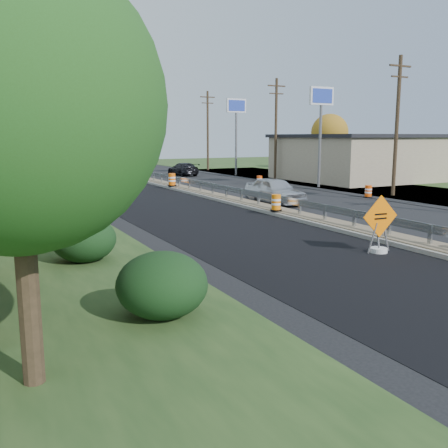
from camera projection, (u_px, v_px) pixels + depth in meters
name	position (u px, v px, depth m)	size (l,w,h in m)	color
ground	(354.00, 231.00, 21.62)	(140.00, 140.00, 0.00)	black
milled_overlay	(174.00, 209.00, 28.40)	(7.20, 120.00, 0.01)	black
median	(258.00, 206.00, 28.61)	(1.60, 55.00, 0.23)	gray
guardrail	(250.00, 194.00, 29.38)	(0.10, 46.15, 0.72)	silver
retail_building_near	(381.00, 156.00, 48.21)	(18.50, 12.50, 4.27)	tan
pylon_sign_mid	(321.00, 105.00, 39.24)	(2.20, 0.30, 7.90)	slate
pylon_sign_north	(236.00, 113.00, 51.50)	(2.20, 0.30, 7.90)	slate
utility_pole_smid	(397.00, 123.00, 33.83)	(1.90, 0.26, 9.40)	#473523
utility_pole_nmid	(276.00, 127.00, 46.96)	(1.90, 0.26, 9.40)	#473523
utility_pole_north	(208.00, 129.00, 60.10)	(1.90, 0.26, 9.40)	#473523
hedge_south	(162.00, 284.00, 11.28)	(2.09, 2.09, 1.52)	black
hedge_mid	(84.00, 239.00, 16.31)	(2.09, 2.09, 1.52)	black
hedge_north	(67.00, 213.00, 21.79)	(2.09, 2.09, 1.52)	black
tree_near_green	(15.00, 104.00, 7.52)	(4.62, 4.62, 6.86)	#473523
tree_near_red	(3.00, 119.00, 23.68)	(4.95, 4.95, 7.35)	#473523
tree_far_yellow	(330.00, 133.00, 62.32)	(4.62, 4.62, 6.86)	#473523
caution_sign	(379.00, 238.00, 17.58)	(1.49, 0.62, 2.05)	white
barrel_median_mid	(276.00, 203.00, 25.92)	(0.59, 0.59, 0.87)	black
barrel_median_far	(172.00, 180.00, 38.90)	(0.68, 0.68, 1.00)	black
barrel_shoulder_near	(368.00, 192.00, 33.54)	(0.56, 0.56, 0.83)	black
barrel_shoulder_mid	(259.00, 181.00, 41.74)	(0.56, 0.56, 0.83)	black
car_silver	(275.00, 191.00, 30.49)	(1.89, 4.69, 1.60)	silver
car_dark_far	(183.00, 169.00, 52.64)	(1.88, 4.63, 1.34)	black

